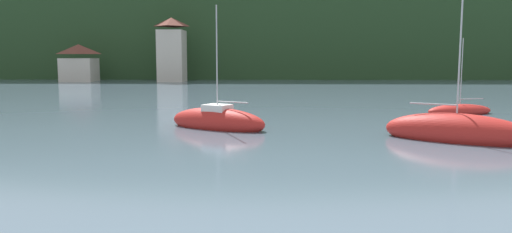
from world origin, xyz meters
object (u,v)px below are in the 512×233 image
(shore_building_west, at_px, (79,63))
(sailboat_far_11, at_px, (460,111))
(sailboat_mid_9, at_px, (456,132))
(sailboat_far_6, at_px, (217,121))
(shore_building_westcentral, at_px, (172,51))

(shore_building_west, relative_size, sailboat_far_11, 1.05)
(shore_building_west, distance_m, sailboat_mid_9, 65.91)
(sailboat_far_6, bearing_deg, shore_building_west, -33.13)
(shore_building_west, relative_size, sailboat_mid_9, 0.72)
(shore_building_west, bearing_deg, sailboat_mid_9, -54.16)
(sailboat_far_6, height_order, sailboat_mid_9, sailboat_mid_9)
(sailboat_far_6, xyz_separation_m, sailboat_far_11, (16.17, 7.19, -0.18))
(sailboat_far_6, height_order, sailboat_far_11, sailboat_far_6)
(shore_building_west, height_order, sailboat_far_6, sailboat_far_6)
(shore_building_west, relative_size, sailboat_far_6, 0.80)
(shore_building_westcentral, distance_m, sailboat_far_6, 51.51)
(sailboat_mid_9, bearing_deg, sailboat_far_11, 98.89)
(shore_building_westcentral, distance_m, sailboat_far_11, 51.42)
(sailboat_far_6, relative_size, sailboat_far_11, 1.31)
(sailboat_far_6, distance_m, sailboat_far_11, 17.70)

